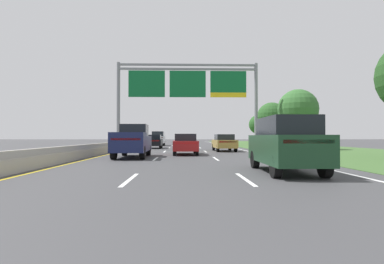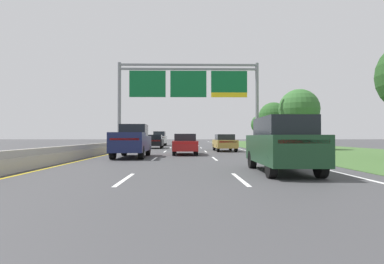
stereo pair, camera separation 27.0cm
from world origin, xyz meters
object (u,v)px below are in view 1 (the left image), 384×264
Objects in this scene: pickup_truck_navy at (133,141)px; roadside_tree_mid at (298,109)px; overhead_sign_gantry at (188,88)px; roadside_tree_far at (272,117)px; car_darkgreen_right_lane_suv at (285,144)px; car_gold_right_lane_sedan at (224,142)px; car_red_centre_lane_sedan at (185,144)px; car_white_left_lane_suv at (158,138)px; roadside_tree_distant at (259,125)px; car_black_left_lane_sedan at (154,141)px.

pickup_truck_navy is 19.91m from roadside_tree_mid.
overhead_sign_gantry is 17.81m from roadside_tree_far.
pickup_truck_navy is 11.29m from car_darkgreen_right_lane_suv.
overhead_sign_gantry is at bearing 10.51° from car_darkgreen_right_lane_suv.
car_darkgreen_right_lane_suv reaches higher than car_gold_right_lane_sedan.
car_red_centre_lane_sedan is at bearing -91.87° from overhead_sign_gantry.
roadside_tree_far is at bearing -94.80° from car_white_left_lane_suv.
car_red_centre_lane_sedan is at bearing -170.91° from car_white_left_lane_suv.
car_red_centre_lane_sedan is 40.42m from roadside_tree_distant.
car_darkgreen_right_lane_suv is (7.34, -24.00, 0.28)m from car_black_left_lane_sedan.
car_darkgreen_right_lane_suv is at bearing -105.40° from roadside_tree_far.
car_gold_right_lane_sedan is at bearing -155.57° from roadside_tree_mid.
car_gold_right_lane_sedan is 19.12m from car_white_left_lane_suv.
car_red_centre_lane_sedan is (3.94, -22.70, -0.28)m from car_white_left_lane_suv.
car_darkgreen_right_lane_suv is at bearing -80.57° from overhead_sign_gantry.
car_gold_right_lane_sedan is at bearing -135.88° from car_black_left_lane_sedan.
pickup_truck_navy is 0.85× the size of roadside_tree_mid.
roadside_tree_distant is (18.83, 14.76, 2.66)m from car_white_left_lane_suv.
roadside_tree_far is at bearing 44.43° from overhead_sign_gantry.
car_white_left_lane_suv is 0.83× the size of roadside_tree_distant.
roadside_tree_mid is (11.78, -0.18, -2.30)m from overhead_sign_gantry.
pickup_truck_navy reaches higher than car_black_left_lane_sedan.
car_gold_right_lane_sedan is at bearing -119.50° from roadside_tree_far.
car_white_left_lane_suv is 23.04m from car_red_centre_lane_sedan.
roadside_tree_far is 16.08m from roadside_tree_distant.
car_black_left_lane_sedan is 25.10m from car_darkgreen_right_lane_suv.
car_black_left_lane_sedan is at bearing -150.84° from roadside_tree_far.
car_gold_right_lane_sedan and car_red_centre_lane_sedan have the same top height.
roadside_tree_mid is (15.66, -3.34, 3.44)m from car_black_left_lane_sedan.
car_gold_right_lane_sedan is 0.69× the size of roadside_tree_mid.
car_white_left_lane_suv is at bearing 139.43° from roadside_tree_mid.
car_gold_right_lane_sedan is 0.69× the size of roadside_tree_far.
roadside_tree_mid is (8.43, 3.83, 3.44)m from car_gold_right_lane_sedan.
car_gold_right_lane_sedan is (7.13, 8.17, -0.26)m from pickup_truck_navy.
roadside_tree_mid reaches higher than pickup_truck_navy.
car_gold_right_lane_sedan is at bearing 1.46° from car_darkgreen_right_lane_suv.
roadside_tree_far reaches higher than pickup_truck_navy.
pickup_truck_navy reaches higher than car_white_left_lane_suv.
roadside_tree_far is (0.83, 12.53, -0.04)m from roadside_tree_mid.
roadside_tree_far is (16.85, -1.19, 3.12)m from car_white_left_lane_suv.
pickup_truck_navy is at bearing -107.25° from overhead_sign_gantry.
car_darkgreen_right_lane_suv is (7.24, -8.66, 0.02)m from pickup_truck_navy.
car_red_centre_lane_sedan is 0.69× the size of roadside_tree_mid.
roadside_tree_mid reaches higher than roadside_tree_distant.
roadside_tree_distant is at bearing -11.69° from car_darkgreen_right_lane_suv.
overhead_sign_gantry reaches higher than car_black_left_lane_sedan.
roadside_tree_far is at bearing -14.33° from car_darkgreen_right_lane_suv.
roadside_tree_far is at bearing 86.23° from roadside_tree_mid.
roadside_tree_mid reaches higher than car_white_left_lane_suv.
pickup_truck_navy is 44.54m from roadside_tree_distant.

